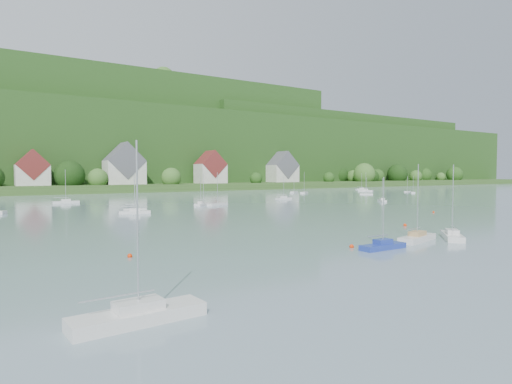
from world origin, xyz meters
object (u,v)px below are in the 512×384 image
Objects in this scene: near_sailboat_1 at (383,245)px; near_sailboat_2 at (417,237)px; near_sailboat_0 at (139,314)px; near_sailboat_3 at (452,235)px.

near_sailboat_2 reaches higher than near_sailboat_1.
near_sailboat_2 is at bearing 11.23° from near_sailboat_0.
near_sailboat_1 is at bearing 176.12° from near_sailboat_2.
near_sailboat_0 is 1.08× the size of near_sailboat_3.
near_sailboat_1 is at bearing 139.65° from near_sailboat_3.
near_sailboat_2 reaches higher than near_sailboat_3.
near_sailboat_1 is 0.84× the size of near_sailboat_3.
near_sailboat_0 is 41.22m from near_sailboat_3.
near_sailboat_2 is 5.05m from near_sailboat_3.
near_sailboat_0 is 36.71m from near_sailboat_2.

